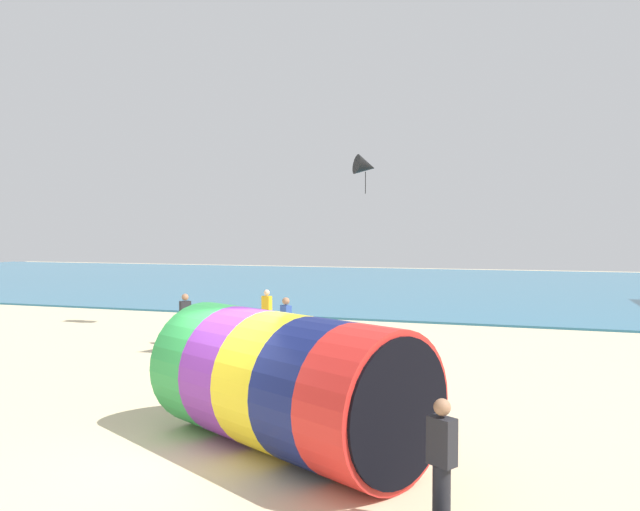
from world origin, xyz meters
TOP-DOWN VIEW (x-y plane):
  - ground_plane at (0.00, 0.00)m, footprint 120.00×120.00m
  - sea at (0.00, 37.27)m, footprint 120.00×40.00m
  - giant_inflatable_tube at (1.29, 0.72)m, footprint 5.73×4.60m
  - kite_handler at (4.28, -1.33)m, footprint 0.42×0.38m
  - kite_black_delta at (-1.22, 16.65)m, footprint 1.32×1.28m
  - bystander_near_water at (-5.87, 9.50)m, footprint 0.40×0.42m
  - bystander_mid_beach at (-2.02, 9.25)m, footprint 0.42×0.39m
  - bystander_far_left at (-4.16, 12.71)m, footprint 0.41×0.31m

SIDE VIEW (x-z plane):
  - ground_plane at x=0.00m, z-range 0.00..0.00m
  - sea at x=0.00m, z-range 0.00..0.10m
  - bystander_far_left at x=-4.16m, z-range 0.02..1.73m
  - kite_handler at x=4.28m, z-range 0.02..1.75m
  - bystander_near_water at x=-5.87m, z-range 0.03..1.83m
  - bystander_mid_beach at x=-2.02m, z-range 0.03..1.85m
  - giant_inflatable_tube at x=1.29m, z-range 0.00..2.46m
  - kite_black_delta at x=-1.22m, z-range 5.93..7.61m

